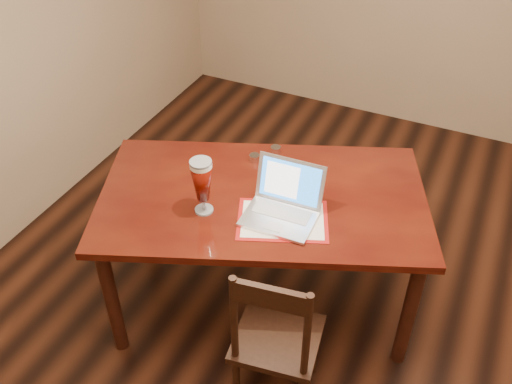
% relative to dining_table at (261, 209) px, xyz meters
% --- Properties ---
extents(ground, '(5.00, 5.00, 0.00)m').
position_rel_dining_table_xyz_m(ground, '(0.45, -0.02, -0.73)').
color(ground, black).
rests_on(ground, ground).
extents(room_shell, '(4.51, 5.01, 2.71)m').
position_rel_dining_table_xyz_m(room_shell, '(0.45, -0.02, 1.03)').
color(room_shell, tan).
rests_on(room_shell, ground).
extents(dining_table, '(1.99, 1.57, 1.14)m').
position_rel_dining_table_xyz_m(dining_table, '(0.00, 0.00, 0.00)').
color(dining_table, '#50170A').
rests_on(dining_table, ground).
extents(dining_chair, '(0.47, 0.45, 0.97)m').
position_rel_dining_table_xyz_m(dining_chair, '(0.34, -0.57, -0.28)').
color(dining_chair, black).
rests_on(dining_chair, ground).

